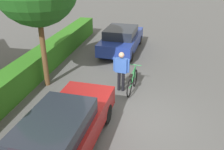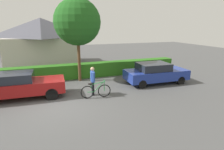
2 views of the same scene
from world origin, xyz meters
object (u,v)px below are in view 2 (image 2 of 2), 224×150
(person_rider, at_px, (93,79))
(tree_kerbside, at_px, (77,22))
(parked_car_far, at_px, (155,73))
(bicycle, at_px, (96,91))
(parked_car_near, at_px, (19,85))
(fire_hydrant, at_px, (0,85))

(person_rider, height_order, tree_kerbside, tree_kerbside)
(parked_car_far, distance_m, tree_kerbside, 6.39)
(tree_kerbside, bearing_deg, bicycle, -86.20)
(bicycle, xyz_separation_m, tree_kerbside, (-0.24, 3.64, 3.74))
(bicycle, bearing_deg, tree_kerbside, 93.80)
(parked_car_near, distance_m, bicycle, 4.20)
(bicycle, xyz_separation_m, person_rider, (-0.06, 0.46, 0.58))
(tree_kerbside, bearing_deg, parked_car_near, -148.02)
(person_rider, xyz_separation_m, tree_kerbside, (-0.19, 3.19, 3.16))
(bicycle, relative_size, fire_hydrant, 2.08)
(person_rider, relative_size, fire_hydrant, 2.06)
(parked_car_far, bearing_deg, person_rider, -169.67)
(bicycle, relative_size, tree_kerbside, 0.29)
(parked_car_near, distance_m, person_rider, 4.02)
(parked_car_near, xyz_separation_m, tree_kerbside, (3.73, 2.33, 3.36))
(bicycle, distance_m, person_rider, 0.74)
(person_rider, bearing_deg, fire_hydrant, 154.62)
(parked_car_near, relative_size, parked_car_far, 1.05)
(parked_car_far, relative_size, person_rider, 2.62)
(person_rider, relative_size, tree_kerbside, 0.29)
(bicycle, xyz_separation_m, fire_hydrant, (-5.24, 2.92, 0.02))
(parked_car_near, xyz_separation_m, parked_car_far, (8.61, -0.00, -0.05))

